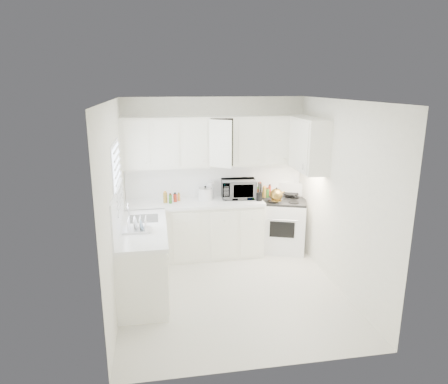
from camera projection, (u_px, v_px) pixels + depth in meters
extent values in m
plane|color=silver|center=(232.00, 291.00, 5.61)|extent=(3.20, 3.20, 0.00)
plane|color=white|center=(233.00, 100.00, 4.94)|extent=(3.20, 3.20, 0.00)
plane|color=white|center=(215.00, 176.00, 6.80)|extent=(3.00, 0.00, 3.00)
plane|color=white|center=(265.00, 250.00, 3.75)|extent=(3.00, 0.00, 3.00)
plane|color=white|center=(115.00, 208.00, 5.04)|extent=(0.00, 3.20, 3.20)
plane|color=white|center=(340.00, 197.00, 5.52)|extent=(0.00, 3.20, 3.20)
cube|color=white|center=(194.00, 203.00, 6.54)|extent=(2.24, 0.64, 0.05)
cube|color=white|center=(142.00, 229.00, 5.37)|extent=(0.64, 1.62, 0.05)
cube|color=white|center=(215.00, 180.00, 6.81)|extent=(2.98, 0.02, 0.55)
cube|color=white|center=(118.00, 209.00, 5.25)|extent=(0.02, 1.60, 0.55)
imported|color=gray|center=(238.00, 187.00, 6.70)|extent=(0.59, 0.36, 0.38)
cylinder|color=white|center=(210.00, 190.00, 6.73)|extent=(0.12, 0.12, 0.27)
cylinder|color=olive|center=(165.00, 197.00, 6.57)|extent=(0.06, 0.06, 0.13)
cylinder|color=#306722|center=(170.00, 198.00, 6.49)|extent=(0.06, 0.06, 0.13)
cylinder|color=red|center=(175.00, 196.00, 6.59)|extent=(0.06, 0.06, 0.13)
cylinder|color=#F29939|center=(179.00, 198.00, 6.52)|extent=(0.06, 0.06, 0.13)
cylinder|color=red|center=(250.00, 191.00, 6.83)|extent=(0.06, 0.06, 0.19)
cylinder|color=#F29939|center=(254.00, 192.00, 6.78)|extent=(0.06, 0.06, 0.19)
cylinder|color=#4D2A16|center=(257.00, 190.00, 6.85)|extent=(0.06, 0.06, 0.19)
cylinder|color=black|center=(261.00, 191.00, 6.80)|extent=(0.06, 0.06, 0.19)
cylinder|color=olive|center=(263.00, 190.00, 6.86)|extent=(0.06, 0.06, 0.19)
cylinder|color=#306722|center=(267.00, 191.00, 6.82)|extent=(0.06, 0.06, 0.19)
cylinder|color=red|center=(269.00, 190.00, 6.88)|extent=(0.06, 0.06, 0.19)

